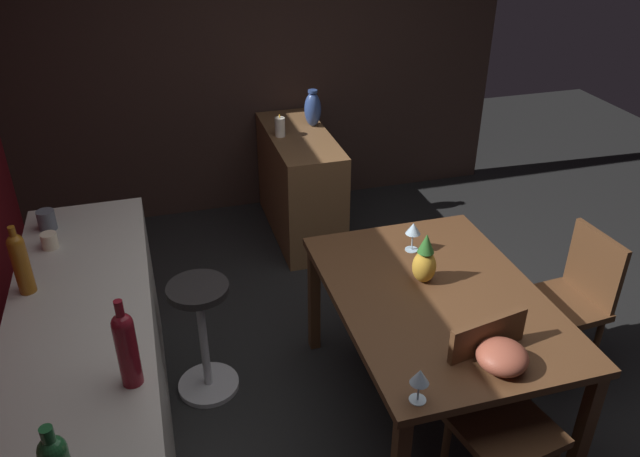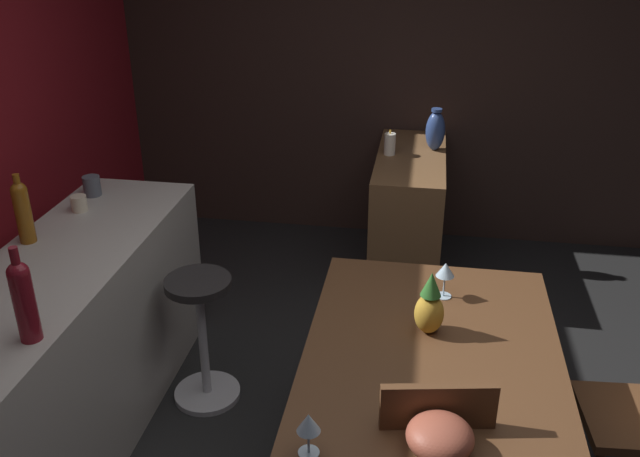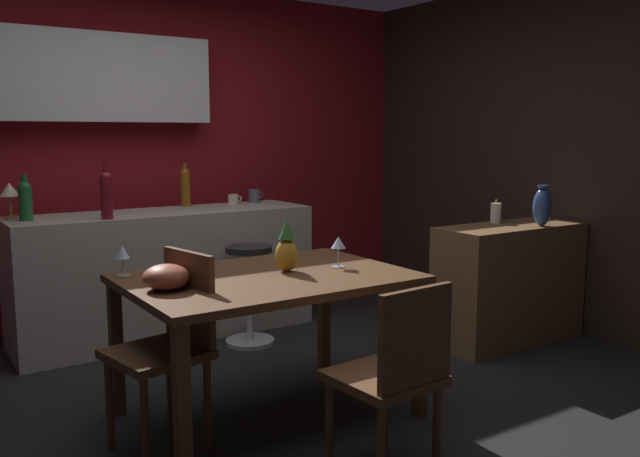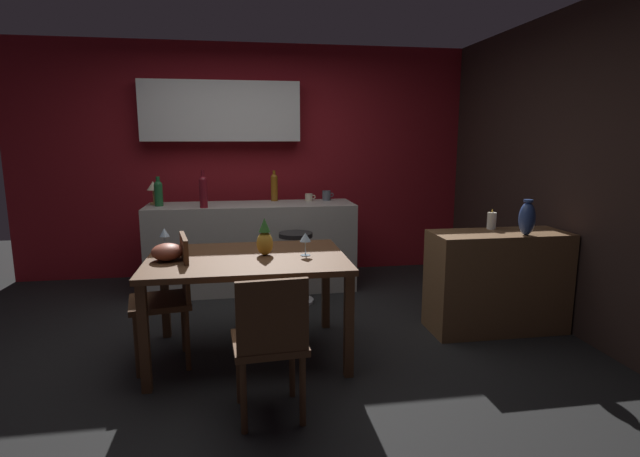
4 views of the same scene
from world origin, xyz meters
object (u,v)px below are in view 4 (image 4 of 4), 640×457
object	(u,v)px
pineapple_centerpiece	(265,239)
wine_bottle_ruby	(203,190)
wine_bottle_green	(158,192)
wine_bottle_amber	(274,186)
counter_lamp	(153,187)
sideboard_cabinet	(497,281)
vase_ceramic_blue	(527,218)
chair_near_window	(170,294)
dining_table	(247,267)
pillar_candle_tall	(492,221)
wine_glass_right	(164,233)
fruit_bowl	(167,252)
bar_stool	(296,266)
chair_by_doorway	(270,341)
cup_slate	(327,195)
cup_cream	(309,197)
wine_glass_left	(305,238)

from	to	relation	value
pineapple_centerpiece	wine_bottle_ruby	xyz separation A→B (m)	(-0.51, 1.39, 0.21)
wine_bottle_green	wine_bottle_amber	world-z (taller)	wine_bottle_amber
counter_lamp	sideboard_cabinet	bearing A→B (deg)	-28.27
wine_bottle_ruby	vase_ceramic_blue	xyz separation A→B (m)	(2.54, -1.38, -0.12)
wine_bottle_amber	chair_near_window	bearing A→B (deg)	-114.73
dining_table	pillar_candle_tall	bearing A→B (deg)	8.80
wine_glass_right	pillar_candle_tall	size ratio (longest dim) A/B	0.92
fruit_bowl	counter_lamp	bearing A→B (deg)	101.65
sideboard_cabinet	counter_lamp	distance (m)	3.38
pillar_candle_tall	bar_stool	bearing A→B (deg)	152.92
vase_ceramic_blue	chair_by_doorway	bearing A→B (deg)	-156.23
pineapple_centerpiece	fruit_bowl	distance (m)	0.67
bar_stool	cup_slate	world-z (taller)	cup_slate
fruit_bowl	cup_slate	size ratio (longest dim) A/B	1.71
wine_bottle_green	pillar_candle_tall	bearing A→B (deg)	-24.56
chair_near_window	wine_bottle_amber	world-z (taller)	wine_bottle_amber
cup_slate	vase_ceramic_blue	distance (m)	2.18
dining_table	cup_slate	world-z (taller)	cup_slate
chair_near_window	pineapple_centerpiece	distance (m)	0.76
pineapple_centerpiece	vase_ceramic_blue	size ratio (longest dim) A/B	0.96
chair_near_window	pillar_candle_tall	xyz separation A→B (m)	(2.55, 0.35, 0.39)
wine_bottle_amber	pillar_candle_tall	xyz separation A→B (m)	(1.69, -1.53, -0.17)
chair_by_doorway	wine_bottle_amber	bearing A→B (deg)	85.32
pillar_candle_tall	wine_glass_right	bearing A→B (deg)	178.61
sideboard_cabinet	pillar_candle_tall	bearing A→B (deg)	90.29
wine_bottle_green	cup_cream	xyz separation A→B (m)	(1.52, 0.16, -0.10)
chair_by_doorway	counter_lamp	bearing A→B (deg)	111.05
wine_glass_left	vase_ceramic_blue	bearing A→B (deg)	2.18
chair_near_window	pineapple_centerpiece	xyz separation A→B (m)	(0.67, 0.06, 0.36)
fruit_bowl	vase_ceramic_blue	distance (m)	2.70
dining_table	vase_ceramic_blue	xyz separation A→B (m)	(2.16, 0.03, 0.29)
chair_by_doorway	wine_glass_right	world-z (taller)	wine_glass_right
dining_table	pineapple_centerpiece	bearing A→B (deg)	9.84
cup_slate	vase_ceramic_blue	xyz separation A→B (m)	(1.27, -1.77, 0.00)
sideboard_cabinet	bar_stool	xyz separation A→B (m)	(-1.55, 0.93, -0.04)
cup_slate	pillar_candle_tall	size ratio (longest dim) A/B	0.75
fruit_bowl	cup_cream	size ratio (longest dim) A/B	1.88
sideboard_cabinet	wine_bottle_ruby	bearing A→B (deg)	152.70
wine_glass_left	counter_lamp	bearing A→B (deg)	126.46
cup_slate	wine_bottle_ruby	bearing A→B (deg)	-163.07
sideboard_cabinet	vase_ceramic_blue	distance (m)	0.58
cup_slate	counter_lamp	world-z (taller)	counter_lamp
wine_bottle_green	cup_slate	size ratio (longest dim) A/B	2.35
pillar_candle_tall	chair_near_window	bearing A→B (deg)	-172.19
chair_by_doorway	vase_ceramic_blue	distance (m)	2.29
cup_slate	fruit_bowl	bearing A→B (deg)	-128.05
dining_table	sideboard_cabinet	xyz separation A→B (m)	(2.02, 0.17, -0.25)
chair_by_doorway	pillar_candle_tall	distance (m)	2.29
wine_bottle_amber	wine_bottle_green	bearing A→B (deg)	-169.12
chair_by_doorway	cup_cream	xyz separation A→B (m)	(0.59, 2.65, 0.47)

